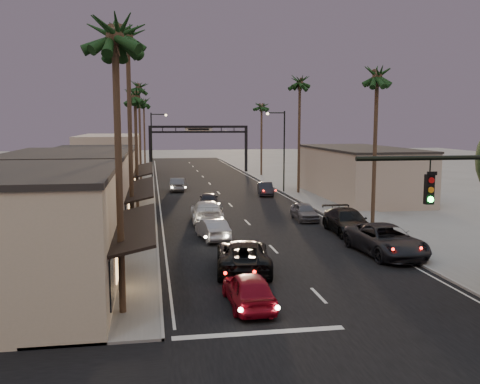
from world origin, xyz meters
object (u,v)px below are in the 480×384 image
object	(u,v)px
streetlight_right	(282,145)
palm_far	(144,100)
oncoming_pickup	(243,255)
palm_lb	(127,30)
curbside_near	(386,240)
palm_la	(114,25)
palm_ra	(377,70)
oncoming_red	(249,289)
palm_rb	(300,79)
oncoming_silver	(212,229)
curbside_black	(348,222)
arch	(199,137)
palm_rc	(262,103)
palm_lc	(135,91)
streetlight_left	(154,141)
palm_ld	(139,84)

from	to	relation	value
streetlight_right	palm_far	bearing A→B (deg)	114.76
palm_far	oncoming_pickup	distance (m)	64.49
palm_lb	curbside_near	size ratio (longest dim) A/B	2.38
streetlight_right	palm_la	distance (m)	39.68
palm_ra	palm_la	bearing A→B (deg)	-138.91
oncoming_red	curbside_near	xyz separation A→B (m)	(9.57, 7.41, 0.14)
palm_rb	oncoming_silver	size ratio (longest dim) A/B	3.34
palm_far	curbside_black	bearing A→B (deg)	-75.29
streetlight_right	oncoming_silver	distance (m)	25.24
arch	curbside_black	size ratio (longest dim) A/B	2.59
palm_rc	palm_far	world-z (taller)	palm_far
palm_lc	oncoming_silver	size ratio (longest dim) A/B	2.87
palm_ra	curbside_near	size ratio (longest dim) A/B	2.06
palm_lb	palm_far	distance (m)	56.03
palm_far	curbside_near	distance (m)	64.02
palm_lb	palm_ra	world-z (taller)	palm_lb
oncoming_pickup	oncoming_silver	size ratio (longest dim) A/B	1.39
palm_la	oncoming_red	distance (m)	11.91
streetlight_right	oncoming_red	xyz separation A→B (m)	(-10.30, -35.86, -4.58)
palm_far	palm_rb	bearing A→B (deg)	-63.57
palm_lc	palm_rb	distance (m)	19.07
streetlight_right	oncoming_pickup	world-z (taller)	streetlight_right
streetlight_left	oncoming_pickup	size ratio (longest dim) A/B	1.53
palm_ld	palm_ra	size ratio (longest dim) A/B	1.08
streetlight_left	palm_la	bearing A→B (deg)	-91.96
palm_rc	palm_rb	bearing A→B (deg)	-90.00
palm_ra	streetlight_right	bearing A→B (deg)	94.57
oncoming_red	curbside_black	xyz separation A→B (m)	(9.57, 13.61, 0.10)
curbside_near	palm_ld	bearing A→B (deg)	107.29
palm_rc	streetlight_right	bearing A→B (deg)	-95.05
curbside_near	palm_rb	bearing A→B (deg)	81.25
oncoming_pickup	streetlight_right	bearing A→B (deg)	-100.26
palm_lc	curbside_black	world-z (taller)	palm_lc
streetlight_right	palm_far	size ratio (longest dim) A/B	0.68
palm_lb	curbside_near	bearing A→B (deg)	-20.22
streetlight_left	palm_far	xyz separation A→B (m)	(-1.38, 20.00, 6.11)
streetlight_right	streetlight_left	xyz separation A→B (m)	(-13.84, 13.00, 0.00)
arch	oncoming_red	distance (m)	61.14
palm_ra	palm_ld	bearing A→B (deg)	119.02
palm_rc	curbside_black	size ratio (longest dim) A/B	2.08
streetlight_right	curbside_near	world-z (taller)	streetlight_right
palm_lc	palm_far	world-z (taller)	palm_far
palm_rb	palm_far	xyz separation A→B (m)	(-16.90, 34.00, -0.97)
streetlight_right	curbside_near	size ratio (longest dim) A/B	1.41
palm_lb	palm_far	size ratio (longest dim) A/B	1.15
palm_lb	palm_ld	xyz separation A→B (m)	(0.00, 33.00, -0.97)
palm_far	oncoming_pickup	world-z (taller)	palm_far
palm_rb	palm_far	bearing A→B (deg)	116.43
streetlight_left	oncoming_red	world-z (taller)	streetlight_left
oncoming_red	oncoming_silver	distance (m)	13.29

